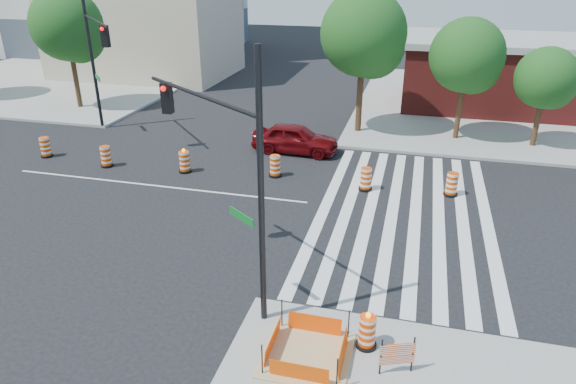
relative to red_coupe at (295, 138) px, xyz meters
name	(u,v)px	position (x,y,z in m)	size (l,w,h in m)	color
ground	(155,186)	(-5.04, -5.84, -0.76)	(120.00, 120.00, 0.00)	black
sidewalk_ne	(524,108)	(12.96, 12.16, -0.68)	(22.00, 22.00, 0.15)	gray
sidewalk_nw	(63,79)	(-23.04, 12.16, -0.68)	(22.00, 22.00, 0.15)	gray
crosswalk_east	(404,213)	(5.91, -5.84, -0.75)	(6.75, 13.50, 0.01)	silver
lane_centerline	(155,186)	(-5.04, -5.84, -0.75)	(14.00, 0.12, 0.01)	silver
excavation_pit	(307,353)	(3.96, -14.84, -0.54)	(2.20, 2.20, 0.90)	tan
brick_storefront	(530,75)	(12.96, 12.16, 1.56)	(16.50, 8.50, 4.60)	maroon
beige_midrise	(145,14)	(-17.04, 16.16, 4.24)	(14.00, 10.00, 10.00)	#BAAC8E
red_coupe	(295,138)	(0.00, 0.00, 0.00)	(1.79, 4.45, 1.52)	#5B070B
signal_pole_se	(226,154)	(1.21, -12.74, 3.81)	(4.61, 3.43, 7.43)	black
signal_pole_nw	(95,47)	(-11.08, 0.01, 4.21)	(4.31, 4.55, 8.11)	black
pit_drum	(367,332)	(5.36, -14.12, -0.17)	(0.54, 0.54, 1.06)	black
barricade	(397,354)	(6.15, -14.86, -0.04)	(0.83, 0.35, 1.03)	#DE4104
tree_north_b	(68,29)	(-16.11, 4.74, 4.42)	(4.53, 4.53, 7.71)	#382314
tree_north_c	(364,38)	(2.79, 4.17, 4.58)	(4.68, 4.68, 7.95)	#382314
tree_north_d	(467,60)	(8.26, 4.20, 3.68)	(3.89, 3.89, 6.61)	#382314
tree_north_e	(546,81)	(12.22, 3.92, 2.81)	(3.15, 3.13, 5.31)	#382314
median_drum_1	(46,148)	(-12.19, -3.86, -0.28)	(0.60, 0.60, 1.02)	black
median_drum_2	(106,157)	(-8.44, -4.28, -0.28)	(0.60, 0.60, 1.02)	black
median_drum_3	(185,162)	(-4.42, -3.99, -0.27)	(0.60, 0.60, 1.18)	black
median_drum_4	(275,167)	(-0.12, -3.42, -0.28)	(0.60, 0.60, 1.02)	black
median_drum_5	(366,180)	(4.14, -3.92, -0.28)	(0.60, 0.60, 1.02)	black
median_drum_6	(452,185)	(7.75, -3.56, -0.28)	(0.60, 0.60, 1.02)	black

